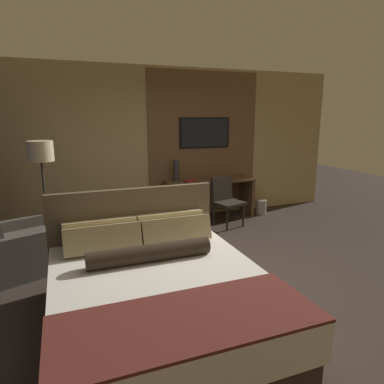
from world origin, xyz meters
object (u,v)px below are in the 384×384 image
floor_lamp (41,160)px  vase_tall (176,170)px  armchair_by_window (19,250)px  waste_bin (261,207)px  bed (157,292)px  tv (205,133)px  desk_chair (225,197)px  book (191,181)px  desk (209,192)px

floor_lamp → vase_tall: (2.22, 0.82, -0.39)m
armchair_by_window → floor_lamp: floor_lamp is taller
waste_bin → bed: bearing=-135.5°
bed → floor_lamp: floor_lamp is taller
tv → desk_chair: tv is taller
bed → armchair_by_window: bed is taller
vase_tall → book: bearing=-32.5°
desk → vase_tall: bearing=174.2°
bed → floor_lamp: size_ratio=1.41×
desk → desk_chair: bearing=-80.7°
floor_lamp → vase_tall: 2.40m
book → tv: bearing=36.9°
desk → floor_lamp: size_ratio=1.06×
desk → floor_lamp: 3.07m
armchair_by_window → book: (2.77, 1.22, 0.49)m
desk → armchair_by_window: size_ratio=1.60×
vase_tall → bed: bearing=-111.5°
floor_lamp → bed: bearing=-66.5°
vase_tall → waste_bin: vase_tall is taller
tv → floor_lamp: (-2.85, -0.98, -0.28)m
bed → desk_chair: bearing=52.2°
tv → desk: bearing=-90.0°
desk → armchair_by_window: bearing=-157.7°
bed → waste_bin: bed is taller
desk_chair → book: (-0.49, 0.45, 0.25)m
tv → vase_tall: bearing=-166.0°
desk → tv: bearing=90.0°
desk_chair → vase_tall: 1.03m
book → floor_lamp: bearing=-164.6°
bed → floor_lamp: 2.69m
bed → book: 3.32m
desk → desk_chair: desk_chair is taller
vase_tall → waste_bin: size_ratio=1.40×
waste_bin → desk_chair: bearing=-158.7°
desk → vase_tall: 0.77m
floor_lamp → armchair_by_window: bearing=-120.9°
armchair_by_window → floor_lamp: (0.33, 0.55, 1.06)m
tv → vase_tall: size_ratio=2.57×
floor_lamp → vase_tall: bearing=20.3°
floor_lamp → waste_bin: size_ratio=5.71×
armchair_by_window → floor_lamp: bearing=-52.4°
desk → book: book is taller
desk_chair → book: size_ratio=3.48×
tv → book: size_ratio=4.05×
desk_chair → floor_lamp: size_ratio=0.54×
floor_lamp → book: 2.60m
tv → floor_lamp: bearing=-161.1°
tv → floor_lamp: 3.03m
vase_tall → waste_bin: (1.72, -0.21, -0.81)m
desk_chair → armchair_by_window: bearing=178.1°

